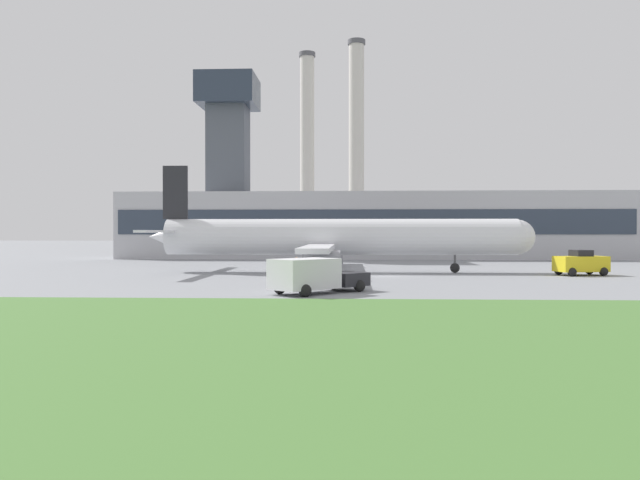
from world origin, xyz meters
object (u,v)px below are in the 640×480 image
(pushback_tug, at_px, (581,264))
(ground_crew_person, at_px, (297,269))
(baggage_truck, at_px, (314,276))
(airplane, at_px, (335,238))

(pushback_tug, height_order, ground_crew_person, pushback_tug)
(baggage_truck, height_order, ground_crew_person, baggage_truck)
(airplane, bearing_deg, baggage_truck, -92.18)
(baggage_truck, bearing_deg, ground_crew_person, 101.18)
(airplane, xyz_separation_m, pushback_tug, (19.95, -2.86, -2.03))
(ground_crew_person, bearing_deg, baggage_truck, -78.82)
(airplane, bearing_deg, ground_crew_person, -104.16)
(pushback_tug, bearing_deg, baggage_truck, -142.55)
(airplane, height_order, ground_crew_person, airplane)
(airplane, xyz_separation_m, baggage_truck, (-0.71, -18.69, -1.96))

